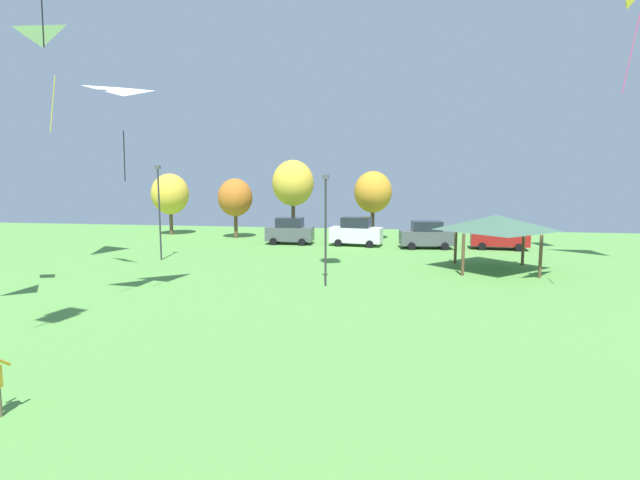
{
  "coord_description": "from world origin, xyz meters",
  "views": [
    {
      "loc": [
        3.45,
        2.86,
        6.14
      ],
      "look_at": [
        1.07,
        17.45,
        4.21
      ],
      "focal_mm": 28.0,
      "sensor_mm": 36.0,
      "label": 1
    }
  ],
  "objects_px": {
    "light_post_0": "(326,224)",
    "light_post_1": "(159,208)",
    "park_pavilion": "(496,223)",
    "parked_car_leftmost": "(290,231)",
    "parked_car_rightmost_in_row": "(500,236)",
    "parked_car_second_from_left": "(356,232)",
    "treeline_tree_0": "(170,194)",
    "parked_car_third_from_left": "(426,235)",
    "treeline_tree_3": "(373,192)",
    "treeline_tree_2": "(293,183)",
    "treeline_tree_1": "(235,198)",
    "kite_flying_7": "(68,47)",
    "kite_flying_5": "(124,117)"
  },
  "relations": [
    {
      "from": "parked_car_third_from_left",
      "to": "light_post_1",
      "type": "xyz_separation_m",
      "value": [
        -19.34,
        -8.99,
        2.67
      ]
    },
    {
      "from": "light_post_0",
      "to": "treeline_tree_1",
      "type": "height_order",
      "value": "light_post_0"
    },
    {
      "from": "kite_flying_7",
      "to": "light_post_0",
      "type": "relative_size",
      "value": 0.96
    },
    {
      "from": "kite_flying_5",
      "to": "treeline_tree_2",
      "type": "height_order",
      "value": "kite_flying_5"
    },
    {
      "from": "parked_car_rightmost_in_row",
      "to": "treeline_tree_0",
      "type": "height_order",
      "value": "treeline_tree_0"
    },
    {
      "from": "kite_flying_7",
      "to": "kite_flying_5",
      "type": "bearing_deg",
      "value": -44.89
    },
    {
      "from": "treeline_tree_0",
      "to": "treeline_tree_2",
      "type": "height_order",
      "value": "treeline_tree_2"
    },
    {
      "from": "kite_flying_7",
      "to": "treeline_tree_0",
      "type": "relative_size",
      "value": 0.94
    },
    {
      "from": "light_post_1",
      "to": "parked_car_third_from_left",
      "type": "bearing_deg",
      "value": 24.92
    },
    {
      "from": "light_post_0",
      "to": "treeline_tree_3",
      "type": "height_order",
      "value": "treeline_tree_3"
    },
    {
      "from": "light_post_1",
      "to": "treeline_tree_1",
      "type": "xyz_separation_m",
      "value": [
        1.18,
        13.26,
        0.13
      ]
    },
    {
      "from": "treeline_tree_3",
      "to": "treeline_tree_0",
      "type": "bearing_deg",
      "value": 177.22
    },
    {
      "from": "kite_flying_5",
      "to": "treeline_tree_0",
      "type": "xyz_separation_m",
      "value": [
        -11.06,
        26.99,
        -4.56
      ]
    },
    {
      "from": "treeline_tree_2",
      "to": "treeline_tree_3",
      "type": "xyz_separation_m",
      "value": [
        7.49,
        0.99,
        -0.83
      ]
    },
    {
      "from": "parked_car_third_from_left",
      "to": "parked_car_rightmost_in_row",
      "type": "distance_m",
      "value": 6.0
    },
    {
      "from": "parked_car_third_from_left",
      "to": "park_pavilion",
      "type": "relative_size",
      "value": 0.79
    },
    {
      "from": "treeline_tree_1",
      "to": "treeline_tree_3",
      "type": "height_order",
      "value": "treeline_tree_3"
    },
    {
      "from": "parked_car_rightmost_in_row",
      "to": "kite_flying_7",
      "type": "bearing_deg",
      "value": -151.94
    },
    {
      "from": "parked_car_third_from_left",
      "to": "kite_flying_7",
      "type": "bearing_deg",
      "value": -159.17
    },
    {
      "from": "kite_flying_5",
      "to": "light_post_0",
      "type": "height_order",
      "value": "kite_flying_5"
    },
    {
      "from": "parked_car_leftmost",
      "to": "park_pavilion",
      "type": "bearing_deg",
      "value": -32.1
    },
    {
      "from": "treeline_tree_3",
      "to": "light_post_0",
      "type": "bearing_deg",
      "value": -94.0
    },
    {
      "from": "parked_car_rightmost_in_row",
      "to": "parked_car_third_from_left",
      "type": "bearing_deg",
      "value": -171.13
    },
    {
      "from": "parked_car_third_from_left",
      "to": "treeline_tree_0",
      "type": "bearing_deg",
      "value": 159.91
    },
    {
      "from": "parked_car_leftmost",
      "to": "light_post_1",
      "type": "xyz_separation_m",
      "value": [
        -7.39,
        -9.79,
        2.65
      ]
    },
    {
      "from": "parked_car_second_from_left",
      "to": "treeline_tree_1",
      "type": "relative_size",
      "value": 0.8
    },
    {
      "from": "treeline_tree_2",
      "to": "treeline_tree_0",
      "type": "bearing_deg",
      "value": 171.5
    },
    {
      "from": "park_pavilion",
      "to": "light_post_0",
      "type": "xyz_separation_m",
      "value": [
        -10.14,
        -6.43,
        0.4
      ]
    },
    {
      "from": "parked_car_third_from_left",
      "to": "treeline_tree_0",
      "type": "distance_m",
      "value": 26.54
    },
    {
      "from": "parked_car_second_from_left",
      "to": "light_post_1",
      "type": "relative_size",
      "value": 0.68
    },
    {
      "from": "park_pavilion",
      "to": "treeline_tree_3",
      "type": "relative_size",
      "value": 0.89
    },
    {
      "from": "treeline_tree_3",
      "to": "light_post_1",
      "type": "bearing_deg",
      "value": -136.39
    },
    {
      "from": "parked_car_leftmost",
      "to": "park_pavilion",
      "type": "relative_size",
      "value": 0.72
    },
    {
      "from": "light_post_0",
      "to": "light_post_1",
      "type": "relative_size",
      "value": 0.9
    },
    {
      "from": "treeline_tree_0",
      "to": "treeline_tree_2",
      "type": "bearing_deg",
      "value": -8.5
    },
    {
      "from": "parked_car_leftmost",
      "to": "treeline_tree_0",
      "type": "xyz_separation_m",
      "value": [
        -13.75,
        5.07,
        3.02
      ]
    },
    {
      "from": "parked_car_leftmost",
      "to": "parked_car_second_from_left",
      "type": "bearing_deg",
      "value": -1.85
    },
    {
      "from": "light_post_1",
      "to": "treeline_tree_3",
      "type": "height_order",
      "value": "light_post_1"
    },
    {
      "from": "parked_car_leftmost",
      "to": "treeline_tree_0",
      "type": "distance_m",
      "value": 14.96
    },
    {
      "from": "parked_car_second_from_left",
      "to": "treeline_tree_1",
      "type": "distance_m",
      "value": 13.01
    },
    {
      "from": "parked_car_leftmost",
      "to": "parked_car_rightmost_in_row",
      "type": "distance_m",
      "value": 17.94
    },
    {
      "from": "treeline_tree_0",
      "to": "parked_car_second_from_left",
      "type": "bearing_deg",
      "value": -14.92
    },
    {
      "from": "kite_flying_7",
      "to": "light_post_1",
      "type": "bearing_deg",
      "value": 40.81
    },
    {
      "from": "parked_car_rightmost_in_row",
      "to": "light_post_1",
      "type": "height_order",
      "value": "light_post_1"
    },
    {
      "from": "parked_car_second_from_left",
      "to": "treeline_tree_0",
      "type": "distance_m",
      "value": 20.63
    },
    {
      "from": "light_post_0",
      "to": "treeline_tree_2",
      "type": "bearing_deg",
      "value": 107.33
    },
    {
      "from": "light_post_1",
      "to": "treeline_tree_1",
      "type": "relative_size",
      "value": 1.17
    },
    {
      "from": "parked_car_second_from_left",
      "to": "parked_car_third_from_left",
      "type": "xyz_separation_m",
      "value": [
        5.98,
        -0.62,
        -0.08
      ]
    },
    {
      "from": "parked_car_third_from_left",
      "to": "treeline_tree_3",
      "type": "height_order",
      "value": "treeline_tree_3"
    },
    {
      "from": "parked_car_leftmost",
      "to": "treeline_tree_2",
      "type": "bearing_deg",
      "value": 96.35
    }
  ]
}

